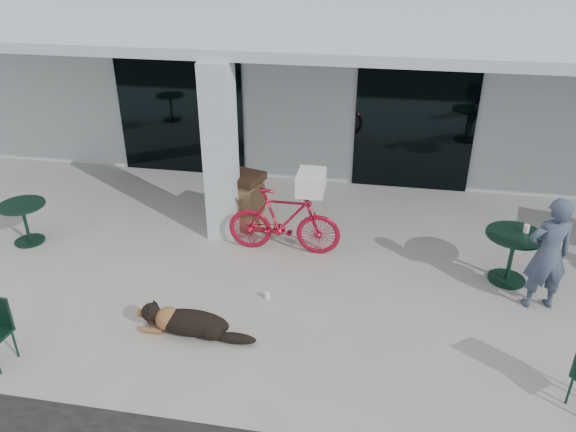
% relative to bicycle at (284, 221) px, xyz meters
% --- Properties ---
extents(ground, '(80.00, 80.00, 0.00)m').
position_rel_bicycle_xyz_m(ground, '(0.33, -1.90, -0.58)').
color(ground, '#A6A49C').
rests_on(ground, ground).
extents(building, '(22.00, 7.00, 4.50)m').
position_rel_bicycle_xyz_m(building, '(0.33, 6.60, 1.67)').
color(building, silver).
rests_on(building, ground).
extents(storefront_glass_left, '(2.80, 0.06, 2.70)m').
position_rel_bicycle_xyz_m(storefront_glass_left, '(-2.87, 3.08, 0.77)').
color(storefront_glass_left, black).
rests_on(storefront_glass_left, ground).
extents(storefront_glass_right, '(2.40, 0.06, 2.70)m').
position_rel_bicycle_xyz_m(storefront_glass_right, '(2.13, 3.08, 0.77)').
color(storefront_glass_right, black).
rests_on(storefront_glass_right, ground).
extents(column, '(0.50, 0.50, 3.12)m').
position_rel_bicycle_xyz_m(column, '(-1.17, 0.40, 0.98)').
color(column, silver).
rests_on(column, ground).
extents(overhang, '(22.00, 2.80, 0.18)m').
position_rel_bicycle_xyz_m(overhang, '(0.33, 1.70, 2.63)').
color(overhang, silver).
rests_on(overhang, column).
extents(bicycle, '(1.93, 0.55, 1.16)m').
position_rel_bicycle_xyz_m(bicycle, '(0.00, 0.00, 0.00)').
color(bicycle, '#AC0D28').
rests_on(bicycle, ground).
extents(laundry_basket, '(0.44, 0.59, 0.35)m').
position_rel_bicycle_xyz_m(laundry_basket, '(0.45, 0.00, 0.75)').
color(laundry_basket, white).
rests_on(laundry_basket, bicycle).
extents(dog, '(1.26, 0.42, 0.42)m').
position_rel_bicycle_xyz_m(dog, '(-0.85, -2.41, -0.37)').
color(dog, black).
rests_on(dog, ground).
extents(cup_near_dog, '(0.11, 0.11, 0.10)m').
position_rel_bicycle_xyz_m(cup_near_dog, '(0.01, -1.42, -0.53)').
color(cup_near_dog, white).
rests_on(cup_near_dog, ground).
extents(cafe_table_near, '(1.04, 1.04, 0.74)m').
position_rel_bicycle_xyz_m(cafe_table_near, '(-4.51, -0.50, -0.21)').
color(cafe_table_near, '#102E23').
rests_on(cafe_table_near, ground).
extents(cafe_table_far, '(0.95, 0.95, 0.84)m').
position_rel_bicycle_xyz_m(cafe_table_far, '(3.65, -0.26, -0.16)').
color(cafe_table_far, '#102E23').
rests_on(cafe_table_far, ground).
extents(person, '(0.71, 0.55, 1.76)m').
position_rel_bicycle_xyz_m(person, '(3.97, -0.87, 0.30)').
color(person, '#38485E').
rests_on(person, ground).
extents(cup_on_table, '(0.09, 0.09, 0.12)m').
position_rel_bicycle_xyz_m(cup_on_table, '(3.80, -0.17, 0.32)').
color(cup_on_table, white).
rests_on(cup_on_table, cafe_table_far).
extents(trash_receptacle, '(0.76, 0.76, 1.04)m').
position_rel_bicycle_xyz_m(trash_receptacle, '(-0.87, 0.77, -0.06)').
color(trash_receptacle, brown).
rests_on(trash_receptacle, ground).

